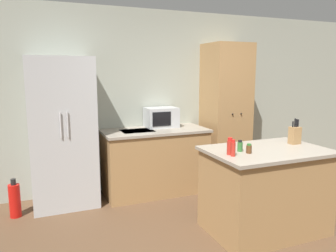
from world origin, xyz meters
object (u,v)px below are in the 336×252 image
pantry_cabinet (225,114)px  spice_bottle_tall_dark (249,149)px  spice_bottle_short_red (233,148)px  microwave (161,117)px  spice_bottle_green_herb (230,147)px  fire_extinguisher (15,200)px  spice_bottle_amber_oil (240,146)px  knife_block (295,135)px  refrigerator (63,133)px

pantry_cabinet → spice_bottle_tall_dark: 1.82m
pantry_cabinet → spice_bottle_short_red: 1.96m
pantry_cabinet → microwave: pantry_cabinet is taller
spice_bottle_tall_dark → spice_bottle_green_herb: bearing=173.3°
pantry_cabinet → spice_bottle_green_herb: bearing=-120.7°
pantry_cabinet → fire_extinguisher: (-3.01, -0.20, -0.86)m
microwave → spice_bottle_green_herb: microwave is taller
spice_bottle_amber_oil → fire_extinguisher: spice_bottle_amber_oil is taller
pantry_cabinet → spice_bottle_short_red: bearing=-119.8°
knife_block → spice_bottle_amber_oil: size_ratio=2.49×
spice_bottle_tall_dark → spice_bottle_short_red: 0.22m
spice_bottle_green_herb → spice_bottle_amber_oil: bearing=23.3°
microwave → spice_bottle_tall_dark: bearing=-81.6°
spice_bottle_green_herb → microwave: bearing=91.8°
refrigerator → knife_block: refrigerator is taller
refrigerator → spice_bottle_short_red: (1.44, -1.68, 0.04)m
spice_bottle_green_herb → fire_extinguisher: bearing=144.9°
spice_bottle_amber_oil → spice_bottle_green_herb: spice_bottle_green_herb is taller
spice_bottle_tall_dark → fire_extinguisher: bearing=147.1°
spice_bottle_green_herb → pantry_cabinet: bearing=59.3°
microwave → spice_bottle_short_red: (0.05, -1.81, -0.07)m
spice_bottle_short_red → spice_bottle_amber_oil: size_ratio=1.41×
spice_bottle_short_red → spice_bottle_green_herb: size_ratio=0.97×
pantry_cabinet → spice_bottle_green_herb: pantry_cabinet is taller
microwave → spice_bottle_short_red: bearing=-88.5°
microwave → spice_bottle_green_herb: bearing=-88.2°
microwave → pantry_cabinet: bearing=-6.2°
microwave → spice_bottle_amber_oil: 1.69m
spice_bottle_short_red → fire_extinguisher: bearing=143.6°
refrigerator → spice_bottle_tall_dark: (1.65, -1.63, 0.01)m
refrigerator → microwave: bearing=5.4°
microwave → spice_bottle_amber_oil: microwave is taller
refrigerator → pantry_cabinet: 2.41m
spice_bottle_tall_dark → fire_extinguisher: size_ratio=0.20×
pantry_cabinet → fire_extinguisher: bearing=-176.2°
refrigerator → microwave: size_ratio=4.15×
microwave → knife_block: bearing=-58.2°
refrigerator → spice_bottle_short_red: bearing=-49.4°
microwave → knife_block: 1.89m
spice_bottle_amber_oil → pantry_cabinet: bearing=62.8°
microwave → spice_bottle_short_red: microwave is taller
spice_bottle_tall_dark → spice_bottle_green_herb: size_ratio=0.56×
refrigerator → microwave: refrigerator is taller
pantry_cabinet → fire_extinguisher: 3.13m
microwave → fire_extinguisher: microwave is taller
spice_bottle_amber_oil → spice_bottle_tall_dark: bearing=-68.0°
spice_bottle_short_red → spice_bottle_green_herb: 0.07m
refrigerator → spice_bottle_amber_oil: (1.61, -1.54, 0.01)m
spice_bottle_tall_dark → spice_bottle_amber_oil: bearing=112.0°
knife_block → spice_bottle_short_red: (-0.95, -0.20, -0.03)m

